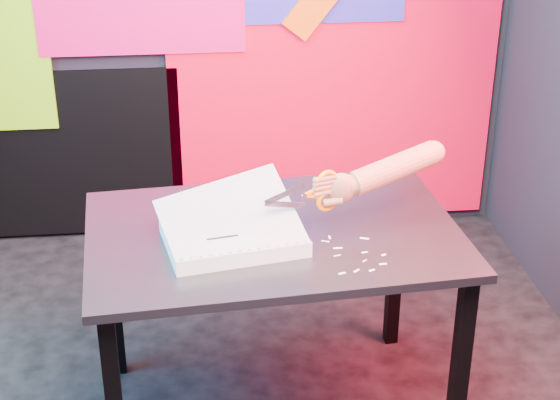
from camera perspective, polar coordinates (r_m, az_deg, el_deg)
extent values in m
cube|color=black|center=(1.21, -3.95, -10.88)|extent=(3.00, 0.01, 2.70)
cube|color=red|center=(4.18, 3.58, 8.78)|extent=(1.60, 0.02, 1.60)
cube|color=black|center=(4.32, -15.22, 2.85)|extent=(1.30, 0.02, 0.85)
cube|color=black|center=(3.29, -11.06, -6.04)|extent=(0.05, 0.05, 0.72)
cube|color=black|center=(2.90, 11.86, -11.07)|extent=(0.05, 0.05, 0.72)
cube|color=black|center=(3.44, 7.65, -4.30)|extent=(0.05, 0.05, 0.72)
cube|color=#333333|center=(2.84, -0.44, -2.30)|extent=(1.29, 0.91, 0.03)
cube|color=beige|center=(2.74, -3.12, -2.45)|extent=(0.48, 0.39, 0.05)
cube|color=silver|center=(2.73, -3.13, -1.96)|extent=(0.48, 0.39, 0.00)
cube|color=silver|center=(2.73, -3.14, -1.88)|extent=(0.47, 0.37, 0.13)
cube|color=silver|center=(2.73, -3.37, -1.29)|extent=(0.49, 0.35, 0.23)
cylinder|color=#313131|center=(2.57, -6.59, -3.96)|extent=(0.01, 0.01, 0.00)
cylinder|color=#313131|center=(2.58, -5.94, -3.87)|extent=(0.01, 0.01, 0.00)
cylinder|color=#313131|center=(2.58, -5.28, -3.78)|extent=(0.01, 0.01, 0.00)
cylinder|color=#313131|center=(2.59, -4.63, -3.69)|extent=(0.01, 0.01, 0.00)
cylinder|color=#313131|center=(2.59, -3.98, -3.60)|extent=(0.01, 0.01, 0.00)
cylinder|color=#313131|center=(2.60, -3.33, -3.51)|extent=(0.01, 0.01, 0.00)
cylinder|color=#313131|center=(2.60, -2.69, -3.42)|extent=(0.01, 0.01, 0.00)
cylinder|color=#313131|center=(2.61, -2.05, -3.33)|extent=(0.01, 0.01, 0.00)
cylinder|color=#313131|center=(2.62, -1.41, -3.24)|extent=(0.01, 0.01, 0.00)
cylinder|color=#313131|center=(2.62, -0.78, -3.15)|extent=(0.01, 0.01, 0.00)
cylinder|color=#313131|center=(2.63, -0.15, -3.06)|extent=(0.01, 0.01, 0.00)
cylinder|color=#313131|center=(2.64, 0.48, -2.96)|extent=(0.01, 0.01, 0.00)
cylinder|color=#313131|center=(2.65, 1.10, -2.87)|extent=(0.01, 0.01, 0.00)
cylinder|color=#313131|center=(2.65, 1.72, -2.78)|extent=(0.01, 0.01, 0.00)
cylinder|color=#313131|center=(2.82, -7.69, -1.15)|extent=(0.01, 0.01, 0.00)
cylinder|color=#313131|center=(2.83, -7.09, -1.07)|extent=(0.01, 0.01, 0.00)
cylinder|color=#313131|center=(2.83, -6.49, -0.99)|extent=(0.01, 0.01, 0.00)
cylinder|color=#313131|center=(2.84, -5.90, -0.91)|extent=(0.01, 0.01, 0.00)
cylinder|color=#313131|center=(2.84, -5.30, -0.84)|extent=(0.01, 0.01, 0.00)
cylinder|color=#313131|center=(2.85, -4.71, -0.76)|extent=(0.01, 0.01, 0.00)
cylinder|color=#313131|center=(2.85, -4.12, -0.68)|extent=(0.01, 0.01, 0.00)
cylinder|color=#313131|center=(2.86, -3.54, -0.61)|extent=(0.01, 0.01, 0.00)
cylinder|color=#313131|center=(2.86, -2.95, -0.53)|extent=(0.01, 0.01, 0.00)
cylinder|color=#313131|center=(2.87, -2.37, -0.45)|extent=(0.01, 0.01, 0.00)
cylinder|color=#313131|center=(2.88, -1.79, -0.38)|extent=(0.01, 0.01, 0.00)
cylinder|color=#313131|center=(2.88, -1.22, -0.30)|extent=(0.01, 0.01, 0.00)
cylinder|color=#313131|center=(2.89, -0.64, -0.23)|extent=(0.01, 0.01, 0.00)
cylinder|color=#313131|center=(2.90, -0.07, -0.15)|extent=(0.01, 0.01, 0.00)
cube|color=black|center=(2.76, -5.45, -1.69)|extent=(0.08, 0.03, 0.00)
cube|color=black|center=(2.76, -2.85, -1.57)|extent=(0.06, 0.02, 0.00)
cube|color=black|center=(2.68, -3.84, -2.49)|extent=(0.10, 0.03, 0.00)
cube|color=#9FA0B3|center=(2.70, 0.31, 0.38)|extent=(0.14, 0.05, 0.05)
cube|color=#9FA0B3|center=(2.72, 0.31, -0.30)|extent=(0.14, 0.05, 0.05)
cylinder|color=#9FA0B3|center=(2.74, 1.62, 0.31)|extent=(0.02, 0.02, 0.01)
cube|color=#FE7900|center=(2.75, 2.09, 0.26)|extent=(0.05, 0.03, 0.02)
cube|color=#FE7900|center=(2.74, 2.09, 0.54)|extent=(0.05, 0.03, 0.02)
torus|color=#FE7900|center=(2.76, 3.16, 1.29)|extent=(0.08, 0.04, 0.07)
torus|color=#FE7900|center=(2.79, 3.12, -0.05)|extent=(0.08, 0.04, 0.07)
ellipsoid|color=brown|center=(2.79, 4.08, 0.80)|extent=(0.10, 0.06, 0.10)
cylinder|color=brown|center=(2.77, 3.14, 0.54)|extent=(0.08, 0.04, 0.02)
cylinder|color=brown|center=(2.77, 3.15, 0.89)|extent=(0.07, 0.04, 0.02)
cylinder|color=brown|center=(2.76, 3.16, 1.20)|extent=(0.07, 0.04, 0.02)
cylinder|color=brown|center=(2.75, 3.16, 1.47)|extent=(0.06, 0.04, 0.02)
cylinder|color=brown|center=(2.78, 3.52, -0.12)|extent=(0.07, 0.03, 0.03)
cylinder|color=brown|center=(2.81, 4.96, 1.06)|extent=(0.08, 0.08, 0.07)
cylinder|color=brown|center=(2.88, 7.62, 2.13)|extent=(0.33, 0.18, 0.14)
sphere|color=brown|center=(2.94, 10.16, 3.15)|extent=(0.08, 0.08, 0.08)
cube|color=beige|center=(2.59, 4.15, -4.89)|extent=(0.02, 0.01, 0.00)
cube|color=beige|center=(2.71, 5.64, -3.49)|extent=(0.02, 0.01, 0.00)
cube|color=beige|center=(2.65, 6.86, -4.25)|extent=(0.03, 0.01, 0.00)
cube|color=beige|center=(2.77, 3.03, -2.75)|extent=(0.03, 0.01, 0.00)
cube|color=beige|center=(2.73, 3.87, -3.21)|extent=(0.03, 0.01, 0.00)
cube|color=beige|center=(2.79, 5.63, -2.55)|extent=(0.03, 0.02, 0.00)
cube|color=beige|center=(2.70, 6.92, -3.65)|extent=(0.02, 0.01, 0.00)
cube|color=beige|center=(2.61, 5.11, -4.71)|extent=(0.02, 0.02, 0.00)
cube|color=beige|center=(2.79, 3.32, -2.50)|extent=(0.01, 0.02, 0.00)
cube|color=beige|center=(2.69, 3.82, -3.70)|extent=(0.02, 0.01, 0.00)
cube|color=beige|center=(2.67, 5.66, -4.04)|extent=(0.02, 0.02, 0.00)
cube|color=beige|center=(2.62, 6.13, -4.67)|extent=(0.02, 0.02, 0.00)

